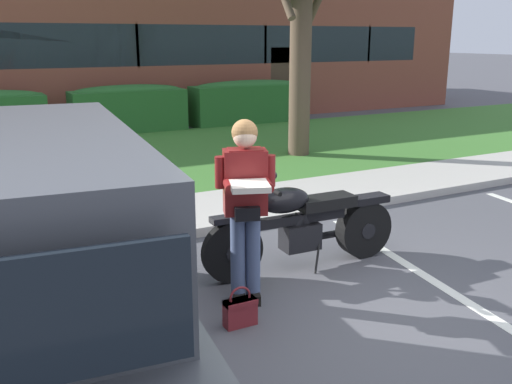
# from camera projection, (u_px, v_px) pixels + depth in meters

# --- Properties ---
(ground_plane) EXTENTS (140.00, 140.00, 0.00)m
(ground_plane) POSITION_uv_depth(u_px,v_px,m) (360.00, 321.00, 4.92)
(ground_plane) COLOR #4C4C51
(curb_strip) EXTENTS (60.00, 0.20, 0.12)m
(curb_strip) POSITION_uv_depth(u_px,v_px,m) (227.00, 226.00, 7.24)
(curb_strip) COLOR #B7B2A8
(curb_strip) RESTS_ON ground
(concrete_walk) EXTENTS (60.00, 1.50, 0.08)m
(concrete_walk) POSITION_uv_depth(u_px,v_px,m) (202.00, 210.00, 7.97)
(concrete_walk) COLOR #B7B2A8
(concrete_walk) RESTS_ON ground
(grass_lawn) EXTENTS (60.00, 6.14, 0.06)m
(grass_lawn) POSITION_uv_depth(u_px,v_px,m) (127.00, 160.00, 11.22)
(grass_lawn) COLOR #3D752D
(grass_lawn) RESTS_ON ground
(stall_stripe_0) EXTENTS (0.73, 4.37, 0.01)m
(stall_stripe_0) POSITION_uv_depth(u_px,v_px,m) (155.00, 363.00, 4.28)
(stall_stripe_0) COLOR silver
(stall_stripe_0) RESTS_ON ground
(stall_stripe_1) EXTENTS (0.73, 4.37, 0.01)m
(stall_stripe_1) POSITION_uv_depth(u_px,v_px,m) (441.00, 286.00, 5.61)
(stall_stripe_1) COLOR silver
(stall_stripe_1) RESTS_ON ground
(motorcycle) EXTENTS (2.24, 0.82, 1.26)m
(motorcycle) POSITION_uv_depth(u_px,v_px,m) (308.00, 223.00, 5.97)
(motorcycle) COLOR black
(motorcycle) RESTS_ON ground
(rider_person) EXTENTS (0.55, 0.65, 1.70)m
(rider_person) POSITION_uv_depth(u_px,v_px,m) (245.00, 198.00, 5.02)
(rider_person) COLOR black
(rider_person) RESTS_ON ground
(handbag) EXTENTS (0.28, 0.13, 0.36)m
(handbag) POSITION_uv_depth(u_px,v_px,m) (240.00, 310.00, 4.81)
(handbag) COLOR maroon
(handbag) RESTS_ON ground
(hedge_center_right) EXTENTS (2.88, 0.90, 1.24)m
(hedge_center_right) POSITION_uv_depth(u_px,v_px,m) (129.00, 108.00, 14.41)
(hedge_center_right) COLOR #286028
(hedge_center_right) RESTS_ON ground
(hedge_right) EXTENTS (3.33, 0.90, 1.24)m
(hedge_right) POSITION_uv_depth(u_px,v_px,m) (249.00, 101.00, 15.97)
(hedge_right) COLOR #286028
(hedge_right) RESTS_ON ground
(brick_building) EXTENTS (23.24, 9.98, 4.17)m
(brick_building) POSITION_uv_depth(u_px,v_px,m) (96.00, 47.00, 19.35)
(brick_building) COLOR brown
(brick_building) RESTS_ON ground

